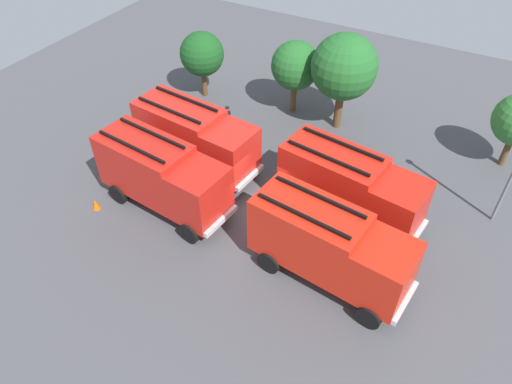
{
  "coord_description": "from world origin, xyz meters",
  "views": [
    {
      "loc": [
        8.42,
        -15.35,
        17.27
      ],
      "look_at": [
        0.0,
        0.0,
        1.4
      ],
      "focal_mm": 33.2,
      "sensor_mm": 36.0,
      "label": 1
    }
  ],
  "objects_px": {
    "fire_truck_0": "(162,174)",
    "tree_2": "(344,67)",
    "fire_truck_1": "(330,244)",
    "fire_truck_3": "(350,186)",
    "fire_truck_2": "(195,136)",
    "traffic_cone_0": "(274,180)",
    "traffic_cone_2": "(96,204)",
    "firefighter_0": "(293,153)",
    "tree_0": "(202,54)",
    "tree_1": "(295,66)",
    "traffic_cone_1": "(339,175)",
    "firefighter_1": "(228,118)"
  },
  "relations": [
    {
      "from": "traffic_cone_2",
      "to": "firefighter_0",
      "type": "bearing_deg",
      "value": 47.0
    },
    {
      "from": "fire_truck_0",
      "to": "firefighter_0",
      "type": "relative_size",
      "value": 4.27
    },
    {
      "from": "firefighter_0",
      "to": "traffic_cone_2",
      "type": "relative_size",
      "value": 2.93
    },
    {
      "from": "fire_truck_2",
      "to": "traffic_cone_1",
      "type": "distance_m",
      "value": 8.21
    },
    {
      "from": "fire_truck_2",
      "to": "tree_2",
      "type": "distance_m",
      "value": 9.67
    },
    {
      "from": "fire_truck_2",
      "to": "fire_truck_3",
      "type": "bearing_deg",
      "value": 7.18
    },
    {
      "from": "fire_truck_2",
      "to": "fire_truck_1",
      "type": "bearing_deg",
      "value": -15.87
    },
    {
      "from": "traffic_cone_0",
      "to": "tree_2",
      "type": "bearing_deg",
      "value": 82.61
    },
    {
      "from": "fire_truck_1",
      "to": "traffic_cone_1",
      "type": "bearing_deg",
      "value": 113.19
    },
    {
      "from": "firefighter_1",
      "to": "traffic_cone_1",
      "type": "xyz_separation_m",
      "value": [
        7.9,
        -1.15,
        -0.59
      ]
    },
    {
      "from": "fire_truck_0",
      "to": "fire_truck_1",
      "type": "height_order",
      "value": "same"
    },
    {
      "from": "fire_truck_1",
      "to": "traffic_cone_0",
      "type": "bearing_deg",
      "value": 144.31
    },
    {
      "from": "fire_truck_0",
      "to": "firefighter_0",
      "type": "xyz_separation_m",
      "value": [
        4.4,
        6.08,
        -1.18
      ]
    },
    {
      "from": "fire_truck_0",
      "to": "fire_truck_1",
      "type": "distance_m",
      "value": 9.08
    },
    {
      "from": "fire_truck_2",
      "to": "firefighter_1",
      "type": "bearing_deg",
      "value": 101.6
    },
    {
      "from": "fire_truck_1",
      "to": "tree_1",
      "type": "height_order",
      "value": "tree_1"
    },
    {
      "from": "fire_truck_3",
      "to": "tree_1",
      "type": "height_order",
      "value": "tree_1"
    },
    {
      "from": "traffic_cone_0",
      "to": "fire_truck_0",
      "type": "bearing_deg",
      "value": -134.71
    },
    {
      "from": "fire_truck_3",
      "to": "traffic_cone_2",
      "type": "height_order",
      "value": "fire_truck_3"
    },
    {
      "from": "fire_truck_2",
      "to": "firefighter_0",
      "type": "relative_size",
      "value": 4.26
    },
    {
      "from": "fire_truck_0",
      "to": "tree_2",
      "type": "distance_m",
      "value": 12.46
    },
    {
      "from": "fire_truck_2",
      "to": "tree_1",
      "type": "xyz_separation_m",
      "value": [
        2.17,
        8.12,
        1.08
      ]
    },
    {
      "from": "fire_truck_3",
      "to": "tree_0",
      "type": "xyz_separation_m",
      "value": [
        -12.97,
        6.72,
        0.9
      ]
    },
    {
      "from": "tree_1",
      "to": "tree_2",
      "type": "height_order",
      "value": "tree_2"
    },
    {
      "from": "fire_truck_3",
      "to": "tree_1",
      "type": "distance_m",
      "value": 10.44
    },
    {
      "from": "fire_truck_0",
      "to": "tree_0",
      "type": "height_order",
      "value": "tree_0"
    },
    {
      "from": "firefighter_0",
      "to": "tree_2",
      "type": "height_order",
      "value": "tree_2"
    },
    {
      "from": "fire_truck_0",
      "to": "fire_truck_2",
      "type": "distance_m",
      "value": 3.47
    },
    {
      "from": "firefighter_0",
      "to": "tree_0",
      "type": "xyz_separation_m",
      "value": [
        -8.83,
        4.3,
        2.08
      ]
    },
    {
      "from": "firefighter_1",
      "to": "traffic_cone_0",
      "type": "height_order",
      "value": "firefighter_1"
    },
    {
      "from": "firefighter_1",
      "to": "tree_1",
      "type": "distance_m",
      "value": 5.39
    },
    {
      "from": "firefighter_0",
      "to": "tree_0",
      "type": "height_order",
      "value": "tree_0"
    },
    {
      "from": "fire_truck_3",
      "to": "firefighter_1",
      "type": "height_order",
      "value": "fire_truck_3"
    },
    {
      "from": "tree_2",
      "to": "traffic_cone_0",
      "type": "height_order",
      "value": "tree_2"
    },
    {
      "from": "fire_truck_2",
      "to": "traffic_cone_0",
      "type": "xyz_separation_m",
      "value": [
        4.51,
        0.74,
        -1.83
      ]
    },
    {
      "from": "fire_truck_3",
      "to": "firefighter_0",
      "type": "xyz_separation_m",
      "value": [
        -4.13,
        2.42,
        -1.18
      ]
    },
    {
      "from": "firefighter_1",
      "to": "tree_2",
      "type": "xyz_separation_m",
      "value": [
        5.82,
        3.81,
        3.15
      ]
    },
    {
      "from": "fire_truck_1",
      "to": "tree_0",
      "type": "height_order",
      "value": "tree_0"
    },
    {
      "from": "fire_truck_0",
      "to": "fire_truck_1",
      "type": "xyz_separation_m",
      "value": [
        9.08,
        -0.31,
        0.0
      ]
    },
    {
      "from": "fire_truck_3",
      "to": "tree_0",
      "type": "relative_size",
      "value": 1.65
    },
    {
      "from": "fire_truck_0",
      "to": "tree_0",
      "type": "distance_m",
      "value": 11.32
    },
    {
      "from": "fire_truck_1",
      "to": "fire_truck_3",
      "type": "relative_size",
      "value": 1.0
    },
    {
      "from": "traffic_cone_0",
      "to": "traffic_cone_2",
      "type": "height_order",
      "value": "traffic_cone_0"
    },
    {
      "from": "fire_truck_1",
      "to": "tree_1",
      "type": "bearing_deg",
      "value": 128.27
    },
    {
      "from": "fire_truck_2",
      "to": "tree_0",
      "type": "bearing_deg",
      "value": 126.4
    },
    {
      "from": "fire_truck_1",
      "to": "tree_2",
      "type": "height_order",
      "value": "tree_2"
    },
    {
      "from": "fire_truck_3",
      "to": "traffic_cone_2",
      "type": "relative_size",
      "value": 12.61
    },
    {
      "from": "fire_truck_2",
      "to": "tree_2",
      "type": "xyz_separation_m",
      "value": [
        5.42,
        7.76,
        1.96
      ]
    },
    {
      "from": "tree_0",
      "to": "traffic_cone_0",
      "type": "bearing_deg",
      "value": -35.71
    },
    {
      "from": "tree_0",
      "to": "tree_2",
      "type": "xyz_separation_m",
      "value": [
        9.51,
        0.84,
        1.06
      ]
    }
  ]
}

